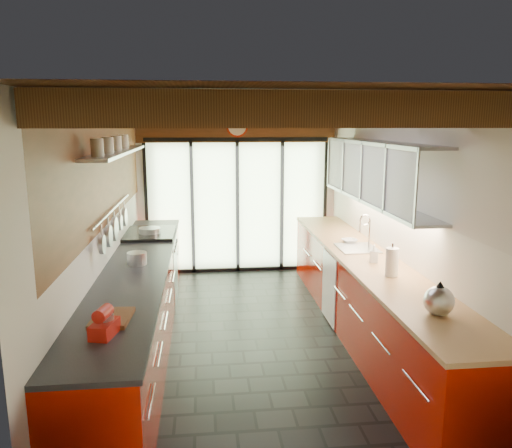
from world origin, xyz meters
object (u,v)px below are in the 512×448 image
Objects in this scene: kettle at (439,299)px; paper_towel at (392,262)px; soap_bottle at (374,254)px; bowl at (349,241)px; stand_mixer at (104,324)px.

paper_towel reaches higher than kettle.
soap_bottle is at bearing 90.00° from kettle.
paper_towel is at bearing -90.00° from bowl.
stand_mixer is at bearing -135.03° from bowl.
kettle is 0.98× the size of paper_towel.
paper_towel is (-0.00, 0.99, 0.02)m from kettle.
kettle is 1.70× the size of soap_bottle.
stand_mixer is 2.54m from kettle.
stand_mixer is at bearing -147.23° from soap_bottle.
soap_bottle is 0.91m from bowl.
paper_towel is at bearing 90.00° from kettle.
stand_mixer is 1.39× the size of soap_bottle.
stand_mixer is 3.59m from bowl.
bowl is (0.00, 0.90, -0.07)m from soap_bottle.
paper_towel is at bearing -90.00° from soap_bottle.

